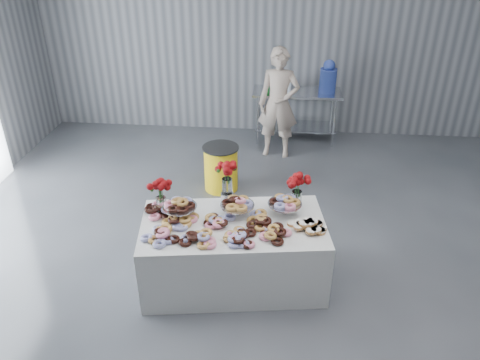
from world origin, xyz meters
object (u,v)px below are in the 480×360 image
object	(u,v)px
person	(279,104)
water_jug	(328,78)
trash_barrel	(221,168)
prep_table	(296,107)
display_table	(233,252)

from	to	relation	value
person	water_jug	bearing A→B (deg)	43.69
person	trash_barrel	world-z (taller)	person
prep_table	water_jug	distance (m)	0.73
person	trash_barrel	distance (m)	1.55
display_table	person	distance (m)	3.24
water_jug	trash_barrel	bearing A→B (deg)	-130.83
display_table	water_jug	bearing A→B (deg)	72.48
prep_table	trash_barrel	world-z (taller)	prep_table
prep_table	water_jug	xyz separation A→B (m)	(0.50, -0.00, 0.53)
person	prep_table	bearing A→B (deg)	69.99
water_jug	trash_barrel	xyz separation A→B (m)	(-1.59, -1.84, -0.81)
display_table	trash_barrel	size ratio (longest dim) A/B	2.84
trash_barrel	display_table	bearing A→B (deg)	-78.80
person	trash_barrel	xyz separation A→B (m)	(-0.78, -1.22, -0.56)
display_table	trash_barrel	bearing A→B (deg)	101.20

